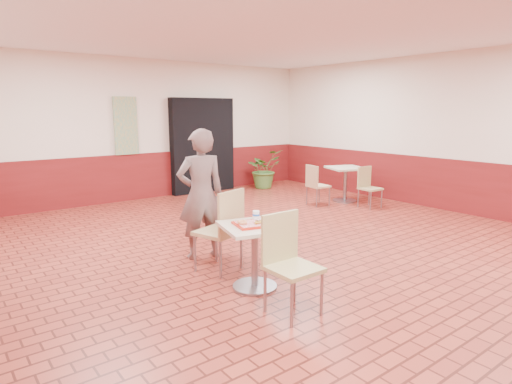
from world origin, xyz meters
TOP-DOWN VIEW (x-y plane):
  - room_shell at (0.00, 0.00)m, footprint 8.01×10.01m
  - wainscot_band at (0.00, 0.00)m, footprint 8.00×10.00m
  - corridor_doorway at (1.20, 4.88)m, footprint 1.60×0.22m
  - promo_poster at (-0.60, 4.94)m, footprint 0.50×0.03m
  - main_table at (-1.25, -0.35)m, footprint 0.67×0.67m
  - chair_main_front at (-1.33, -0.99)m, footprint 0.44×0.44m
  - chair_main_back at (-1.25, 0.26)m, footprint 0.58×0.58m
  - customer at (-1.20, 0.86)m, footprint 0.70×0.55m
  - serving_tray at (-1.25, -0.35)m, footprint 0.42×0.33m
  - ring_donut at (-1.38, -0.31)m, footprint 0.12×0.12m
  - long_john_donut at (-1.22, -0.40)m, footprint 0.17×0.12m
  - paper_cup at (-1.15, -0.25)m, footprint 0.08×0.08m
  - second_table at (3.05, 2.09)m, footprint 0.70×0.70m
  - chair_second_left at (2.26, 2.20)m, footprint 0.42×0.42m
  - chair_second_front at (2.98, 1.45)m, footprint 0.40×0.40m
  - potted_plant at (2.67, 4.40)m, footprint 0.94×0.84m

SIDE VIEW (x-z plane):
  - chair_second_front at x=2.98m, z-range 0.05..0.86m
  - chair_second_left at x=2.26m, z-range 0.05..0.88m
  - main_table at x=-1.25m, z-range 0.12..0.84m
  - potted_plant at x=2.67m, z-range 0.00..0.96m
  - second_table at x=3.05m, z-range 0.13..0.86m
  - wainscot_band at x=0.00m, z-range 0.00..1.00m
  - chair_main_front at x=-1.33m, z-range 0.06..1.02m
  - chair_main_back at x=-1.25m, z-range 0.06..1.07m
  - serving_tray at x=-1.25m, z-range 0.71..0.74m
  - ring_donut at x=-1.38m, z-range 0.74..0.77m
  - long_john_donut at x=-1.22m, z-range 0.74..0.79m
  - paper_cup at x=-1.15m, z-range 0.74..0.84m
  - customer at x=-1.20m, z-range 0.00..1.70m
  - corridor_doorway at x=1.20m, z-range 0.00..2.20m
  - room_shell at x=0.00m, z-range 0.00..3.00m
  - promo_poster at x=-0.60m, z-range 1.00..2.20m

